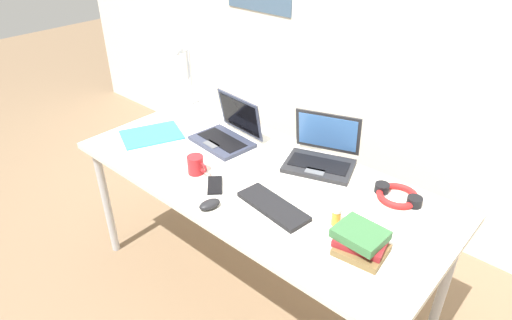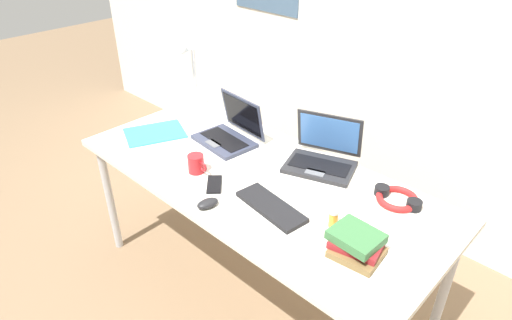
% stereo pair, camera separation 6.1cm
% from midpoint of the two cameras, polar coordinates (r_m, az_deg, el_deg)
% --- Properties ---
extents(ground_plane, '(12.00, 12.00, 0.00)m').
position_cam_midpoint_polar(ground_plane, '(2.54, 0.72, -16.01)').
color(ground_plane, '#7A6047').
extents(wall_back, '(6.00, 0.13, 2.60)m').
position_cam_midpoint_polar(wall_back, '(2.70, 17.89, 17.77)').
color(wall_back, silver).
rests_on(wall_back, ground_plane).
extents(desk, '(1.80, 0.80, 0.74)m').
position_cam_midpoint_polar(desk, '(2.09, 0.84, -3.21)').
color(desk, silver).
rests_on(desk, ground_plane).
extents(desk_lamp, '(0.12, 0.18, 0.40)m').
position_cam_midpoint_polar(desk_lamp, '(2.67, -7.82, 10.61)').
color(desk_lamp, silver).
rests_on(desk_lamp, desk).
extents(laptop_near_lamp, '(0.34, 0.29, 0.23)m').
position_cam_midpoint_polar(laptop_near_lamp, '(2.32, -2.65, 3.52)').
color(laptop_near_lamp, '#33384C').
rests_on(laptop_near_lamp, desk).
extents(laptop_back_left, '(0.39, 0.36, 0.24)m').
position_cam_midpoint_polar(laptop_back_left, '(2.14, 9.37, 0.46)').
color(laptop_back_left, '#232326').
rests_on(laptop_back_left, desk).
extents(external_keyboard, '(0.34, 0.16, 0.02)m').
position_cam_midpoint_polar(external_keyboard, '(1.84, 2.90, -6.04)').
color(external_keyboard, black).
rests_on(external_keyboard, desk).
extents(computer_mouse, '(0.07, 0.11, 0.03)m').
position_cam_midpoint_polar(computer_mouse, '(1.86, -5.31, -5.59)').
color(computer_mouse, black).
rests_on(computer_mouse, desk).
extents(cell_phone, '(0.14, 0.14, 0.01)m').
position_cam_midpoint_polar(cell_phone, '(1.99, -4.52, -3.15)').
color(cell_phone, black).
rests_on(cell_phone, desk).
extents(headphones, '(0.21, 0.18, 0.04)m').
position_cam_midpoint_polar(headphones, '(1.98, 18.60, -4.72)').
color(headphones, red).
rests_on(headphones, desk).
extents(pill_bottle, '(0.04, 0.04, 0.08)m').
position_cam_midpoint_polar(pill_bottle, '(1.77, 10.93, -7.33)').
color(pill_bottle, gold).
rests_on(pill_bottle, desk).
extents(book_stack, '(0.21, 0.17, 0.09)m').
position_cam_midpoint_polar(book_stack, '(1.66, 13.84, -10.46)').
color(book_stack, brown).
rests_on(book_stack, desk).
extents(paper_folder_mid_desk, '(0.33, 0.38, 0.01)m').
position_cam_midpoint_polar(paper_folder_mid_desk, '(2.46, -12.20, 3.41)').
color(paper_folder_mid_desk, '#338CC6').
rests_on(paper_folder_mid_desk, desk).
extents(coffee_mug, '(0.11, 0.08, 0.09)m').
position_cam_midpoint_polar(coffee_mug, '(2.07, -6.86, -0.49)').
color(coffee_mug, '#B21E23').
rests_on(coffee_mug, desk).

